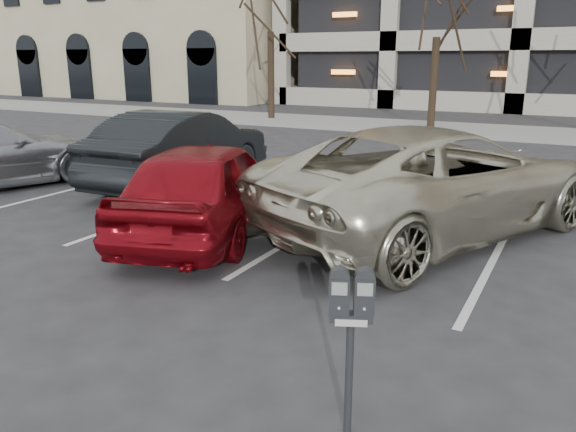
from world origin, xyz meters
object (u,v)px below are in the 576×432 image
object	(u,v)px
suv_silver	(433,180)
car_red	(207,187)
car_dark	(182,148)
parking_meter	(351,312)

from	to	relation	value
suv_silver	car_red	bearing A→B (deg)	53.78
suv_silver	car_dark	distance (m)	5.67
parking_meter	car_dark	bearing A→B (deg)	112.34
car_dark	parking_meter	bearing A→B (deg)	131.94
suv_silver	parking_meter	bearing A→B (deg)	122.66
car_dark	car_red	bearing A→B (deg)	130.38
parking_meter	car_dark	size ratio (longest dim) A/B	0.26
suv_silver	car_red	xyz separation A→B (m)	(-3.04, -1.68, -0.09)
car_red	parking_meter	bearing A→B (deg)	120.00
parking_meter	suv_silver	bearing A→B (deg)	74.29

